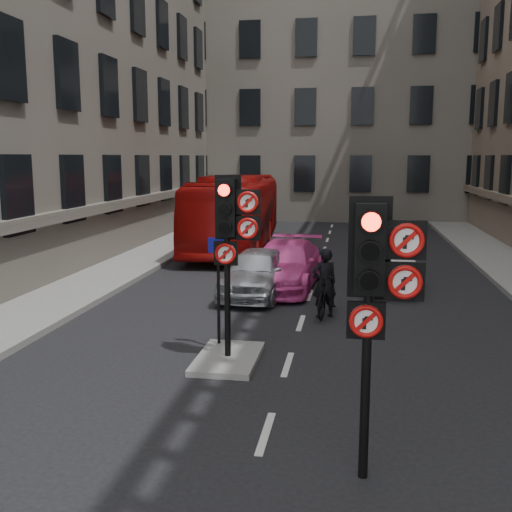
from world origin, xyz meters
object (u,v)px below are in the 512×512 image
(car_white, at_px, (387,263))
(motorcyclist, at_px, (324,283))
(signal_near, at_px, (376,279))
(signal_far, at_px, (231,227))
(car_pink, at_px, (285,265))
(motorcycle, at_px, (327,293))
(car_silver, at_px, (257,272))
(info_sign, at_px, (218,276))
(bus_red, at_px, (236,212))

(car_white, height_order, motorcyclist, motorcyclist)
(signal_near, bearing_deg, signal_far, 123.02)
(car_pink, distance_m, motorcycle, 3.41)
(signal_far, relative_size, car_silver, 0.87)
(car_silver, bearing_deg, motorcycle, -37.05)
(car_pink, bearing_deg, car_white, 17.82)
(signal_far, bearing_deg, signal_near, -56.98)
(car_silver, bearing_deg, car_pink, 64.73)
(car_white, relative_size, info_sign, 1.92)
(car_pink, height_order, motorcycle, car_pink)
(bus_red, height_order, motorcycle, bus_red)
(car_silver, relative_size, info_sign, 1.81)
(signal_near, xyz_separation_m, motorcyclist, (-0.96, 7.65, -1.69))
(signal_near, relative_size, bus_red, 0.31)
(signal_far, bearing_deg, car_silver, 94.24)
(car_white, relative_size, motorcycle, 2.28)
(signal_far, relative_size, car_white, 0.82)
(car_silver, xyz_separation_m, motorcyclist, (2.07, -2.11, 0.19))
(bus_red, height_order, motorcyclist, bus_red)
(car_white, relative_size, car_pink, 0.89)
(info_sign, bearing_deg, car_silver, 93.63)
(signal_near, bearing_deg, motorcycle, 96.51)
(bus_red, bearing_deg, signal_far, -81.68)
(signal_near, distance_m, car_pink, 11.39)
(car_silver, bearing_deg, signal_far, -81.49)
(signal_far, height_order, car_pink, signal_far)
(car_white, height_order, motorcycle, car_white)
(signal_far, bearing_deg, motorcyclist, 65.82)
(motorcycle, bearing_deg, car_pink, 124.38)
(car_silver, distance_m, motorcyclist, 2.96)
(signal_far, distance_m, car_silver, 6.12)
(motorcycle, bearing_deg, bus_red, 122.10)
(signal_far, bearing_deg, motorcycle, 66.44)
(signal_far, bearing_deg, car_white, 66.21)
(car_pink, height_order, info_sign, info_sign)
(signal_far, relative_size, motorcycle, 1.88)
(car_silver, bearing_deg, signal_near, -68.50)
(bus_red, bearing_deg, motorcyclist, -70.65)
(signal_far, distance_m, car_pink, 7.27)
(signal_near, xyz_separation_m, bus_red, (-5.43, 18.80, -0.97))
(signal_near, distance_m, info_sign, 5.71)
(car_pink, bearing_deg, bus_red, 115.84)
(motorcycle, xyz_separation_m, motorcyclist, (-0.06, -0.24, 0.32))
(car_pink, bearing_deg, signal_far, -87.98)
(signal_near, height_order, motorcyclist, signal_near)
(signal_near, bearing_deg, bus_red, 106.12)
(signal_near, height_order, motorcycle, signal_near)
(signal_near, relative_size, car_pink, 0.73)
(signal_near, height_order, car_silver, signal_near)
(car_pink, xyz_separation_m, motorcyclist, (1.37, -3.34, 0.18))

